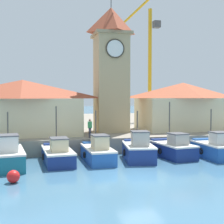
{
  "coord_description": "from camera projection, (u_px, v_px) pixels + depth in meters",
  "views": [
    {
      "loc": [
        -6.0,
        -17.65,
        4.85
      ],
      "look_at": [
        0.68,
        10.01,
        3.5
      ],
      "focal_mm": 50.0,
      "sensor_mm": 36.0,
      "label": 1
    }
  ],
  "objects": [
    {
      "name": "ground_plane",
      "position": [
        140.0,
        178.0,
        18.78
      ],
      "size": [
        300.0,
        300.0,
        0.0
      ],
      "primitive_type": "plane",
      "color": "teal"
    },
    {
      "name": "quay_wharf",
      "position": [
        79.0,
        126.0,
        45.94
      ],
      "size": [
        120.0,
        40.0,
        1.34
      ],
      "primitive_type": "cube",
      "color": "gray",
      "rests_on": "ground"
    },
    {
      "name": "fishing_boat_far_left",
      "position": [
        9.0,
        156.0,
        21.43
      ],
      "size": [
        2.54,
        5.06,
        3.81
      ],
      "color": "#196B7F",
      "rests_on": "ground"
    },
    {
      "name": "fishing_boat_left_outer",
      "position": [
        58.0,
        154.0,
        22.88
      ],
      "size": [
        2.3,
        5.1,
        4.17
      ],
      "color": "navy",
      "rests_on": "ground"
    },
    {
      "name": "fishing_boat_left_inner",
      "position": [
        98.0,
        152.0,
        23.47
      ],
      "size": [
        2.04,
        4.93,
        3.84
      ],
      "color": "#2356A8",
      "rests_on": "ground"
    },
    {
      "name": "fishing_boat_mid_left",
      "position": [
        138.0,
        150.0,
        23.92
      ],
      "size": [
        2.68,
        4.45,
        3.79
      ],
      "color": "navy",
      "rests_on": "ground"
    },
    {
      "name": "fishing_boat_center",
      "position": [
        173.0,
        148.0,
        25.12
      ],
      "size": [
        2.61,
        4.57,
        4.47
      ],
      "color": "navy",
      "rests_on": "ground"
    },
    {
      "name": "fishing_boat_mid_right",
      "position": [
        214.0,
        149.0,
        24.82
      ],
      "size": [
        2.17,
        4.23,
        3.89
      ],
      "color": "#2356A8",
      "rests_on": "ground"
    },
    {
      "name": "clock_tower",
      "position": [
        111.0,
        66.0,
        31.54
      ],
      "size": [
        3.62,
        3.62,
        14.15
      ],
      "color": "tan",
      "rests_on": "quay_wharf"
    },
    {
      "name": "warehouse_left",
      "position": [
        23.0,
        107.0,
        29.0
      ],
      "size": [
        11.0,
        6.27,
        5.13
      ],
      "color": "beige",
      "rests_on": "quay_wharf"
    },
    {
      "name": "warehouse_right",
      "position": [
        183.0,
        106.0,
        33.93
      ],
      "size": [
        9.69,
        6.17,
        5.1
      ],
      "color": "beige",
      "rests_on": "quay_wharf"
    },
    {
      "name": "port_crane_near",
      "position": [
        148.0,
        76.0,
        48.06
      ],
      "size": [
        5.39,
        8.46,
        18.77
      ],
      "color": "#976E11",
      "rests_on": "quay_wharf"
    },
    {
      "name": "mooring_buoy",
      "position": [
        13.0,
        177.0,
        17.62
      ],
      "size": [
        0.73,
        0.73,
        0.73
      ],
      "primitive_type": "sphere",
      "color": "red",
      "rests_on": "ground"
    },
    {
      "name": "dock_worker_near_tower",
      "position": [
        90.0,
        128.0,
        26.98
      ],
      "size": [
        0.34,
        0.22,
        1.62
      ],
      "color": "#33333D",
      "rests_on": "quay_wharf"
    }
  ]
}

